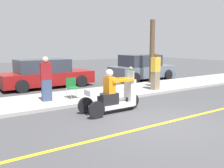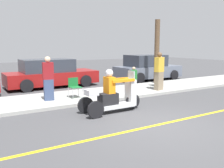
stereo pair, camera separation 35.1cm
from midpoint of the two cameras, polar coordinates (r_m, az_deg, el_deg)
The scene contains 12 objects.
ground_plane at distance 7.45m, azimuth 9.71°, elevation -9.01°, with size 60.00×60.00×0.00m, color #424244.
lane_stripe at distance 7.17m, azimuth 7.17°, elevation -9.65°, with size 24.00×0.12×0.01m.
sidewalk_strip at distance 11.10m, azimuth -6.96°, elevation -2.70°, with size 28.00×2.80×0.12m.
motorcycle_trike at distance 8.50m, azimuth -1.07°, elevation -2.98°, with size 2.25×0.83×1.49m.
spectator_with_child at distance 10.00m, azimuth -15.78°, elevation 0.94°, with size 0.44×0.31×1.72m.
spectator_far_back at distance 12.25m, azimuth 9.12°, elevation 2.79°, with size 0.47×0.33×1.82m.
spectator_mid_group at distance 13.20m, azimuth 9.18°, elevation 2.79°, with size 0.41×0.28×1.62m.
spectator_by_tree at distance 11.71m, azimuth 3.43°, elevation 1.04°, with size 0.29×0.18×1.17m.
folding_chair_set_back at distance 10.38m, azimuth -10.02°, elevation -0.41°, with size 0.47×0.47×0.82m.
parked_car_lot_far at distance 14.02m, azimuth -15.60°, elevation 2.18°, with size 4.89×2.08×1.53m.
parked_car_lot_left at distance 16.71m, azimuth 6.24°, elevation 3.65°, with size 4.40×2.12×1.65m.
tree_trunk at distance 14.55m, azimuth 8.45°, elevation 7.33°, with size 0.28×0.28×3.58m.
Camera 1 is at (-5.10, -4.99, 2.27)m, focal length 40.00 mm.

